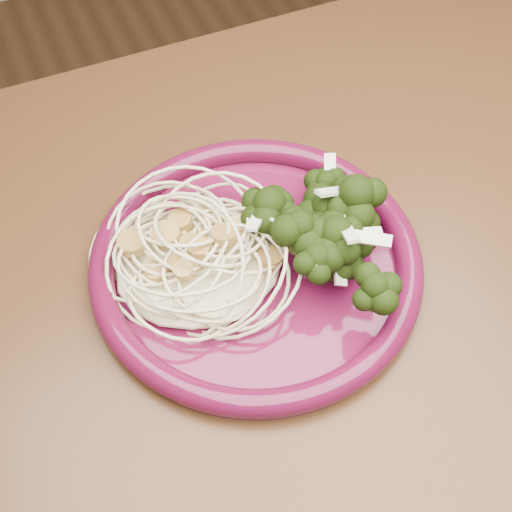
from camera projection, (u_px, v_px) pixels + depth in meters
name	position (u px, v px, depth m)	size (l,w,h in m)	color
dining_table	(248.00, 413.00, 0.64)	(1.20, 0.80, 0.75)	#472814
dinner_plate	(256.00, 263.00, 0.61)	(0.36, 0.36, 0.02)	#540D2A
spaghetti_pile	(199.00, 257.00, 0.60)	(0.14, 0.13, 0.03)	beige
scallop_cluster	(196.00, 231.00, 0.57)	(0.12, 0.12, 0.04)	#B48C45
broccoli_pile	(327.00, 241.00, 0.59)	(0.10, 0.17, 0.06)	black
onion_garnish	(330.00, 215.00, 0.56)	(0.07, 0.11, 0.05)	beige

